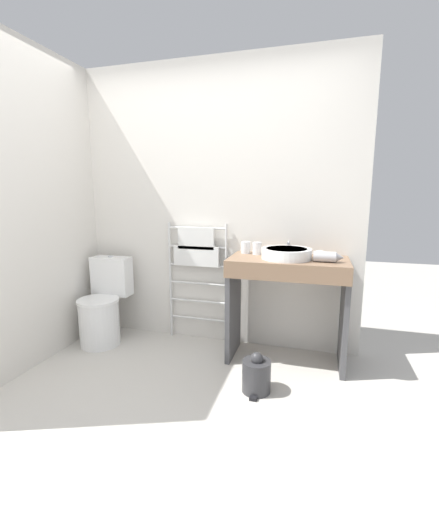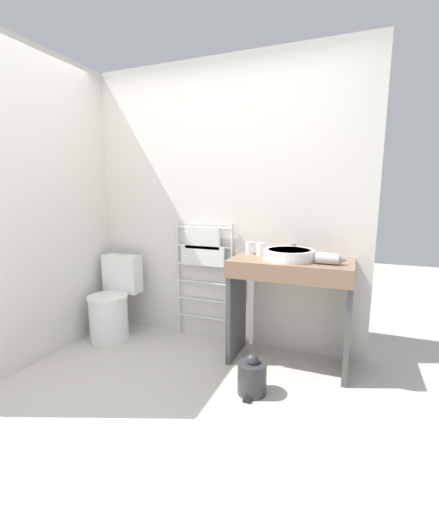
# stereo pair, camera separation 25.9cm
# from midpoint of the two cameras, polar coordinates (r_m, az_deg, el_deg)

# --- Properties ---
(ground_plane) EXTENTS (12.00, 12.00, 0.00)m
(ground_plane) POSITION_cam_midpoint_polar(r_m,az_deg,el_deg) (2.32, -17.03, -26.96)
(ground_plane) COLOR beige
(wall_back) EXTENTS (2.68, 0.12, 2.55)m
(wall_back) POSITION_cam_midpoint_polar(r_m,az_deg,el_deg) (3.20, -3.55, 8.24)
(wall_back) COLOR silver
(wall_back) RESTS_ON ground_plane
(wall_side) EXTENTS (0.12, 2.12, 2.55)m
(wall_side) POSITION_cam_midpoint_polar(r_m,az_deg,el_deg) (3.24, -30.64, 6.86)
(wall_side) COLOR silver
(wall_side) RESTS_ON ground_plane
(toilet) EXTENTS (0.38, 0.50, 0.80)m
(toilet) POSITION_cam_midpoint_polar(r_m,az_deg,el_deg) (3.47, -20.93, -8.21)
(toilet) COLOR white
(toilet) RESTS_ON ground_plane
(towel_radiator) EXTENTS (0.58, 0.06, 1.12)m
(towel_radiator) POSITION_cam_midpoint_polar(r_m,az_deg,el_deg) (3.19, -6.16, -0.34)
(towel_radiator) COLOR silver
(towel_radiator) RESTS_ON ground_plane
(vanity_counter) EXTENTS (0.94, 0.50, 0.88)m
(vanity_counter) POSITION_cam_midpoint_polar(r_m,az_deg,el_deg) (2.82, 8.59, -6.16)
(vanity_counter) COLOR #84664C
(vanity_counter) RESTS_ON ground_plane
(sink_basin) EXTENTS (0.40, 0.40, 0.08)m
(sink_basin) POSITION_cam_midpoint_polar(r_m,az_deg,el_deg) (2.74, 8.46, 0.43)
(sink_basin) COLOR white
(sink_basin) RESTS_ON vanity_counter
(faucet) EXTENTS (0.02, 0.10, 0.11)m
(faucet) POSITION_cam_midpoint_polar(r_m,az_deg,el_deg) (2.94, 9.02, 1.69)
(faucet) COLOR silver
(faucet) RESTS_ON vanity_counter
(cup_near_wall) EXTENTS (0.08, 0.08, 0.10)m
(cup_near_wall) POSITION_cam_midpoint_polar(r_m,az_deg,el_deg) (2.96, 1.91, 1.42)
(cup_near_wall) COLOR white
(cup_near_wall) RESTS_ON vanity_counter
(cup_near_edge) EXTENTS (0.07, 0.07, 0.11)m
(cup_near_edge) POSITION_cam_midpoint_polar(r_m,az_deg,el_deg) (2.91, 3.74, 1.25)
(cup_near_edge) COLOR white
(cup_near_edge) RESTS_ON vanity_counter
(hair_dryer) EXTENTS (0.22, 0.17, 0.08)m
(hair_dryer) POSITION_cam_midpoint_polar(r_m,az_deg,el_deg) (2.67, 14.79, -0.12)
(hair_dryer) COLOR #B7B7BC
(hair_dryer) RESTS_ON vanity_counter
(trash_bin) EXTENTS (0.20, 0.24, 0.29)m
(trash_bin) POSITION_cam_midpoint_polar(r_m,az_deg,el_deg) (2.56, 3.14, -19.24)
(trash_bin) COLOR #333335
(trash_bin) RESTS_ON ground_plane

